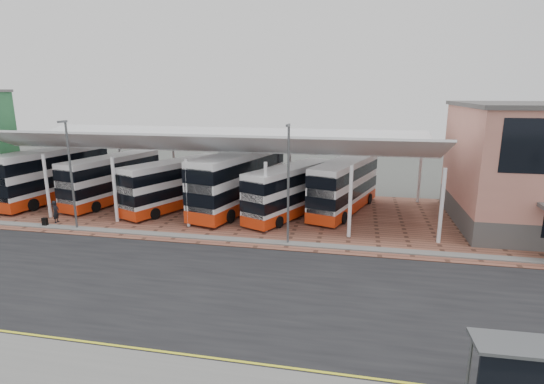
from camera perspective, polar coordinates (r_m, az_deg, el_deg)
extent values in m
plane|color=#444742|center=(23.64, -5.34, -11.89)|extent=(140.00, 140.00, 0.00)
cube|color=black|center=(22.78, -6.08, -12.91)|extent=(120.00, 14.00, 0.02)
cube|color=brown|center=(35.16, 3.93, -3.21)|extent=(72.00, 16.00, 0.06)
cube|color=slate|center=(29.14, -1.81, -6.68)|extent=(120.00, 0.80, 0.14)
cube|color=yellow|center=(17.93, -12.24, -21.06)|extent=(120.00, 0.12, 0.01)
cube|color=yellow|center=(18.16, -11.84, -20.56)|extent=(120.00, 0.12, 0.01)
cylinder|color=white|center=(50.74, -25.46, 3.31)|extent=(0.26, 0.26, 4.60)
cylinder|color=white|center=(38.53, -28.00, 0.64)|extent=(0.26, 0.26, 5.20)
cylinder|color=white|center=(47.40, -19.63, 3.21)|extent=(0.26, 0.26, 4.60)
cylinder|color=white|center=(35.05, -20.39, 0.25)|extent=(0.26, 0.26, 5.20)
cylinder|color=white|center=(44.61, -13.00, 3.05)|extent=(0.26, 0.26, 4.60)
cylinder|color=white|center=(32.32, -11.30, -0.22)|extent=(0.26, 0.26, 5.20)
cylinder|color=white|center=(42.50, -5.59, 2.83)|extent=(0.26, 0.26, 4.60)
cylinder|color=white|center=(30.53, -0.85, -0.76)|extent=(0.26, 0.26, 5.20)
cylinder|color=white|center=(41.15, 2.43, 2.53)|extent=(0.26, 0.26, 4.60)
cylinder|color=white|center=(29.87, 10.47, -1.31)|extent=(0.26, 0.26, 5.20)
cylinder|color=white|center=(40.66, 10.81, 2.17)|extent=(0.26, 0.26, 4.60)
cylinder|color=white|center=(30.39, 21.85, -1.81)|extent=(0.26, 0.26, 5.20)
cylinder|color=white|center=(41.05, 19.21, 1.76)|extent=(0.26, 0.26, 4.60)
cube|color=silver|center=(33.71, -10.14, 6.44)|extent=(37.00, 4.95, 1.95)
cube|color=silver|center=(38.96, -7.10, 7.17)|extent=(37.00, 7.12, 1.43)
cylinder|color=#535659|center=(34.13, -25.37, 1.86)|extent=(0.16, 0.16, 8.00)
cube|color=#535659|center=(33.40, -26.36, 8.48)|extent=(0.15, 0.90, 0.15)
cylinder|color=#535659|center=(27.74, 2.20, 0.75)|extent=(0.16, 0.16, 8.00)
cube|color=#535659|center=(26.84, 2.17, 8.97)|extent=(0.15, 0.90, 0.15)
cube|color=white|center=(44.66, -27.32, 2.29)|extent=(4.28, 11.92, 4.56)
cube|color=red|center=(45.01, -27.07, -0.02)|extent=(4.33, 11.97, 0.95)
cube|color=black|center=(44.74, -27.26, 1.69)|extent=(4.33, 11.97, 1.01)
cube|color=black|center=(44.47, -27.49, 3.83)|extent=(4.33, 11.97, 1.01)
cylinder|color=black|center=(43.68, -31.76, -1.16)|extent=(0.44, 1.09, 1.06)
cylinder|color=black|center=(41.67, -29.47, -1.51)|extent=(0.44, 1.09, 1.06)
cylinder|color=black|center=(48.50, -24.97, 0.88)|extent=(0.44, 1.09, 1.06)
cylinder|color=black|center=(46.70, -22.65, 0.66)|extent=(0.44, 1.09, 1.06)
cube|color=white|center=(41.56, -20.67, 1.79)|extent=(4.58, 10.58, 4.03)
cube|color=red|center=(41.89, -20.48, -0.41)|extent=(4.63, 10.63, 0.84)
cube|color=black|center=(41.64, -20.62, 1.22)|extent=(4.63, 10.63, 0.89)
cube|color=black|center=(41.37, -20.79, 3.25)|extent=(4.63, 10.63, 0.89)
cube|color=black|center=(38.23, -26.02, 0.18)|extent=(2.08, 0.56, 3.38)
cylinder|color=black|center=(40.61, -24.90, -1.45)|extent=(0.46, 0.97, 0.94)
cylinder|color=black|center=(38.89, -22.62, -1.84)|extent=(0.46, 0.97, 0.94)
cylinder|color=black|center=(45.03, -18.60, 0.48)|extent=(0.46, 0.97, 0.94)
cylinder|color=black|center=(43.49, -16.33, 0.20)|extent=(0.46, 0.97, 0.94)
cube|color=white|center=(37.68, -12.97, 1.13)|extent=(6.19, 10.20, 3.96)
cube|color=red|center=(38.05, -12.84, -1.25)|extent=(6.24, 10.25, 0.83)
cube|color=black|center=(37.77, -12.93, 0.51)|extent=(6.24, 10.25, 0.87)
cube|color=black|center=(37.48, -13.05, 2.71)|extent=(6.24, 10.25, 0.87)
cube|color=black|center=(34.67, -19.12, -0.50)|extent=(1.93, 0.92, 3.32)
cylinder|color=black|center=(36.98, -17.75, -2.20)|extent=(0.61, 0.95, 0.92)
cylinder|color=black|center=(35.22, -15.48, -2.82)|extent=(0.61, 0.95, 0.92)
cylinder|color=black|center=(41.04, -10.56, -0.27)|extent=(0.61, 0.95, 0.92)
cylinder|color=black|center=(39.46, -8.22, -0.73)|extent=(0.61, 0.95, 0.92)
cube|color=white|center=(36.51, -4.40, 1.70)|extent=(5.66, 12.32, 4.70)
cube|color=red|center=(36.94, -4.35, -1.20)|extent=(5.71, 12.38, 0.98)
cube|color=black|center=(36.61, -4.39, 0.95)|extent=(5.71, 12.38, 1.04)
cube|color=black|center=(36.27, -4.44, 3.65)|extent=(5.71, 12.38, 1.04)
cube|color=black|center=(31.67, -9.85, -0.48)|extent=(2.41, 0.72, 3.94)
cylinder|color=black|center=(34.60, -9.52, -2.65)|extent=(0.57, 1.13, 1.09)
cylinder|color=black|center=(33.14, -5.66, -3.25)|extent=(0.57, 1.13, 1.09)
cylinder|color=black|center=(40.88, -3.28, 0.02)|extent=(0.57, 1.13, 1.09)
cylinder|color=black|center=(39.65, 0.17, -0.39)|extent=(0.57, 1.13, 1.09)
cube|color=white|center=(34.54, 2.47, 0.29)|extent=(6.23, 10.00, 3.90)
cube|color=red|center=(34.94, 2.44, -2.24)|extent=(6.28, 10.05, 0.82)
cube|color=black|center=(34.64, 2.46, -0.37)|extent=(6.28, 10.05, 0.86)
cube|color=black|center=(34.32, 2.48, 1.98)|extent=(6.28, 10.05, 0.86)
cube|color=black|center=(30.70, -2.68, -1.57)|extent=(1.89, 0.94, 3.26)
cylinder|color=black|center=(33.14, -2.27, -3.36)|extent=(0.61, 0.93, 0.91)
cylinder|color=black|center=(31.84, 0.93, -4.06)|extent=(0.61, 0.93, 0.91)
cylinder|color=black|center=(38.15, 3.70, -1.12)|extent=(0.61, 0.93, 0.91)
cylinder|color=black|center=(37.02, 6.65, -1.63)|extent=(0.61, 0.93, 0.91)
cube|color=white|center=(36.29, 9.74, 0.98)|extent=(5.51, 10.85, 4.15)
cube|color=red|center=(36.69, 9.64, -1.59)|extent=(5.56, 10.89, 0.87)
cube|color=black|center=(36.39, 9.72, 0.31)|extent=(5.56, 10.89, 0.92)
cube|color=black|center=(36.07, 9.81, 2.70)|extent=(5.56, 10.89, 0.92)
cube|color=black|center=(31.53, 6.52, -0.99)|extent=(2.10, 0.75, 3.47)
cylinder|color=black|center=(34.09, 5.79, -2.89)|extent=(0.55, 1.00, 0.96)
cylinder|color=black|center=(33.26, 9.61, -3.43)|extent=(0.55, 1.00, 0.96)
cylinder|color=black|center=(40.22, 9.65, -0.48)|extent=(0.55, 1.00, 0.96)
cylinder|color=black|center=(39.51, 12.94, -0.88)|extent=(0.55, 1.00, 0.96)
imported|color=black|center=(37.03, -27.05, -2.37)|extent=(0.54, 0.71, 1.75)
cube|color=black|center=(36.60, -28.22, -3.57)|extent=(0.38, 0.27, 0.65)
cube|color=#535659|center=(15.75, 30.85, -17.30)|extent=(3.05, 1.49, 0.11)
cylinder|color=#535659|center=(16.42, 25.01, -20.28)|extent=(0.10, 0.10, 2.35)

